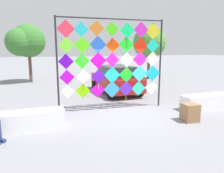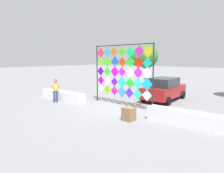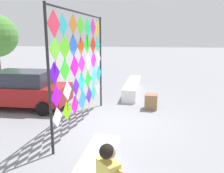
{
  "view_description": "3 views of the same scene",
  "coord_description": "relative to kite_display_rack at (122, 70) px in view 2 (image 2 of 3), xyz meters",
  "views": [
    {
      "loc": [
        -3.15,
        -7.02,
        2.53
      ],
      "look_at": [
        -0.51,
        0.28,
        1.11
      ],
      "focal_mm": 33.6,
      "sensor_mm": 36.0,
      "label": 1
    },
    {
      "loc": [
        7.01,
        -9.0,
        2.88
      ],
      "look_at": [
        -0.49,
        0.32,
        1.22
      ],
      "focal_mm": 32.78,
      "sensor_mm": 36.0,
      "label": 2
    },
    {
      "loc": [
        -7.43,
        -1.32,
        2.93
      ],
      "look_at": [
        0.07,
        0.02,
        1.28
      ],
      "focal_mm": 36.76,
      "sensor_mm": 36.0,
      "label": 3
    }
  ],
  "objects": [
    {
      "name": "plaza_ledge_right",
      "position": [
        4.59,
        -1.28,
        -1.86
      ],
      "size": [
        3.99,
        0.63,
        0.61
      ],
      "primitive_type": "cube",
      "color": "white",
      "rests_on": "ground"
    },
    {
      "name": "ground",
      "position": [
        0.2,
        -0.97,
        -2.17
      ],
      "size": [
        120.0,
        120.0,
        0.0
      ],
      "primitive_type": "plane",
      "color": "gray"
    },
    {
      "name": "kite_display_rack",
      "position": [
        0.0,
        0.0,
        0.0
      ],
      "size": [
        4.39,
        0.34,
        3.71
      ],
      "color": "#232328",
      "rests_on": "ground"
    },
    {
      "name": "plaza_ledge_left",
      "position": [
        -4.19,
        -1.28,
        -1.86
      ],
      "size": [
        3.99,
        0.63,
        0.61
      ],
      "primitive_type": "cube",
      "color": "white",
      "rests_on": "ground"
    },
    {
      "name": "cardboard_box_large",
      "position": [
        2.02,
        -2.28,
        -1.85
      ],
      "size": [
        0.54,
        0.52,
        0.62
      ],
      "primitive_type": "cube",
      "rotation": [
        0.0,
        0.0,
        -0.06
      ],
      "color": "olive",
      "rests_on": "ground"
    },
    {
      "name": "tree_palm_like",
      "position": [
        -3.58,
        8.71,
        0.86
      ],
      "size": [
        2.77,
        2.6,
        4.28
      ],
      "color": "brown",
      "rests_on": "ground"
    },
    {
      "name": "parked_car",
      "position": [
        1.29,
        3.09,
        -1.37
      ],
      "size": [
        2.03,
        4.07,
        1.56
      ],
      "color": "maroon",
      "rests_on": "ground"
    },
    {
      "name": "seated_vendor",
      "position": [
        -4.24,
        -1.77,
        -1.31
      ],
      "size": [
        0.7,
        0.69,
        1.46
      ],
      "color": "navy",
      "rests_on": "ground"
    }
  ]
}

